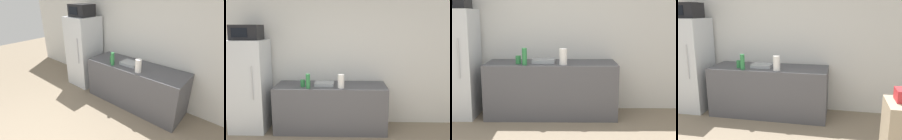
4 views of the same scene
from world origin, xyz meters
The scene contains 7 objects.
wall_back centered at (0.00, 2.83, 1.30)m, with size 8.00×0.06×2.60m, color silver.
refrigerator centered at (-1.44, 2.41, 0.85)m, with size 0.66×0.70×1.70m.
counter centered at (0.09, 2.42, 0.43)m, with size 2.04×0.72×0.87m, color #4C4C51.
sink_basin centered at (-0.03, 2.39, 0.90)m, with size 0.35×0.26×0.06m, color #9EA3A8.
bottle_tall centered at (-0.30, 2.16, 0.99)m, with size 0.07×0.07×0.26m, color #2D7F42.
bottle_short centered at (-0.41, 2.27, 0.93)m, with size 0.08×0.08×0.13m, color #2D7F42.
paper_towel_roll centered at (0.28, 2.20, 0.99)m, with size 0.12×0.12×0.24m, color white.
Camera 3 is at (0.34, -2.44, 1.62)m, focal length 50.00 mm.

